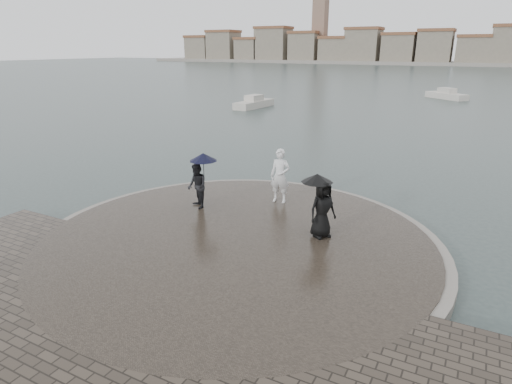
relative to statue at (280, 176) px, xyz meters
The scene contains 8 objects.
ground 7.20m from the statue, 88.50° to the right, with size 400.00×400.00×0.00m, color #2B3835.
kerb_ring 3.78m from the statue, 87.03° to the right, with size 12.50×12.50×0.32m, color gray.
quay_tip 3.77m from the statue, 87.03° to the right, with size 11.90×11.90×0.36m, color #2D261E.
statue is the anchor object (origin of this frame).
visitor_left 3.02m from the statue, 139.99° to the right, with size 1.25×1.08×2.04m.
visitor_right 3.28m from the statue, 42.91° to the right, with size 1.23×1.11×1.95m.
far_skyline 153.82m from the statue, 92.28° to the left, with size 260.00×20.00×37.00m.
boats 34.92m from the statue, 82.50° to the left, with size 35.28×23.17×1.50m.
Camera 1 is at (6.14, -6.82, 5.90)m, focal length 30.00 mm.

